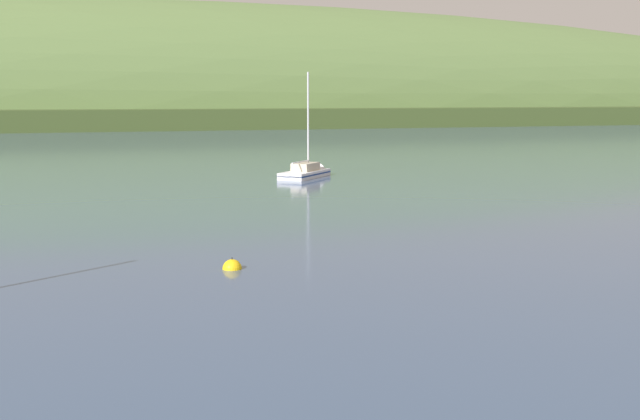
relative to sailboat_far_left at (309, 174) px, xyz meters
The scene contains 3 objects.
far_shoreline_hill 134.19m from the sailboat_far_left, 82.48° to the left, with size 584.89×112.53×59.83m.
sailboat_far_left is the anchor object (origin of this frame).
mooring_buoy_far_upstream 37.41m from the sailboat_far_left, 116.99° to the right, with size 0.78×0.78×0.86m.
Camera 1 is at (-7.98, 5.58, 6.87)m, focal length 45.06 mm.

